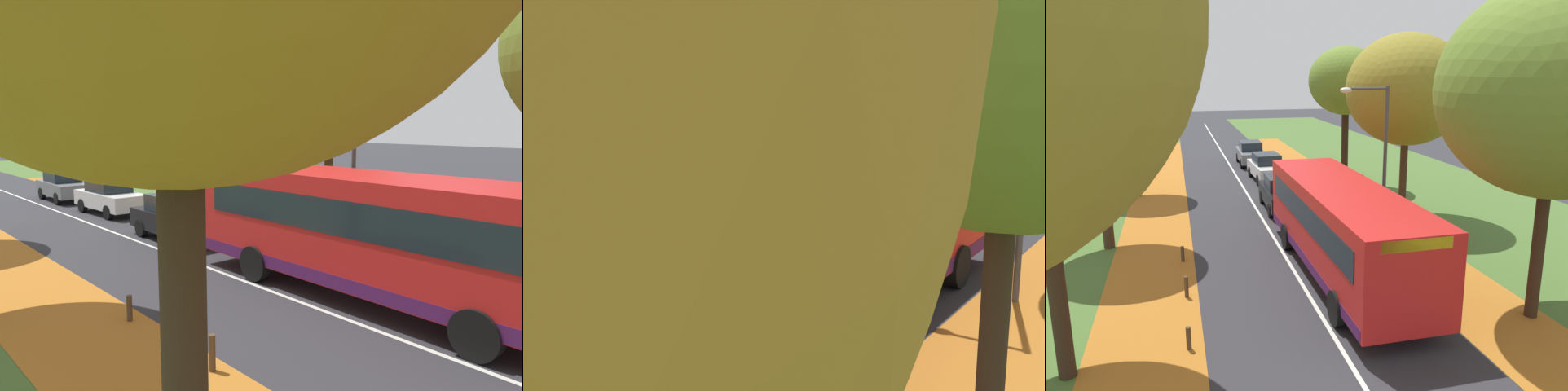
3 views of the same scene
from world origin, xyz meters
TOP-DOWN VIEW (x-y plane):
  - grass_verge_left at (-9.20, 20.00)m, footprint 12.00×90.00m
  - leaf_litter_left at (-4.60, 14.00)m, footprint 2.80×60.00m
  - grass_verge_right at (9.20, 20.00)m, footprint 12.00×90.00m
  - leaf_litter_right at (4.60, 14.00)m, footprint 2.80×60.00m
  - road_centre_line at (0.00, 20.00)m, footprint 0.12×80.00m
  - tree_left_mid at (-6.25, 15.04)m, footprint 5.01×5.01m
  - tree_left_far at (-5.68, 23.20)m, footprint 4.32×4.32m
  - tree_right_near at (5.56, 6.33)m, footprint 5.93×5.93m
  - tree_right_mid at (6.18, 16.02)m, footprint 5.31×5.31m
  - tree_right_far at (5.74, 22.87)m, footprint 4.16×4.16m
  - bollard_fourth at (-3.57, 6.93)m, footprint 0.12×0.12m
  - bollard_fifth at (-3.54, 9.89)m, footprint 0.12×0.12m
  - bollard_sixth at (-3.59, 12.86)m, footprint 0.12×0.12m
  - streetlamp_right at (3.67, 13.06)m, footprint 1.89×0.28m
  - bus at (1.45, 10.39)m, footprint 2.70×10.41m
  - car_black_lead at (1.22, 18.83)m, footprint 1.85×4.23m
  - car_white_following at (1.67, 25.45)m, footprint 1.91×4.26m
  - car_grey_third_in_line at (1.50, 31.00)m, footprint 1.85×4.23m

SIDE VIEW (x-z plane):
  - road_centre_line at x=0.00m, z-range 0.00..0.01m
  - grass_verge_left at x=-9.20m, z-range 0.00..0.01m
  - grass_verge_right at x=9.20m, z-range 0.00..0.01m
  - leaf_litter_left at x=-4.60m, z-range 0.01..0.01m
  - leaf_litter_right at x=4.60m, z-range 0.01..0.01m
  - bollard_sixth at x=-3.59m, z-range 0.00..0.57m
  - bollard_fourth at x=-3.57m, z-range 0.00..0.58m
  - bollard_fifth at x=-3.54m, z-range 0.00..0.66m
  - car_black_lead at x=1.22m, z-range 0.00..1.62m
  - car_white_following at x=1.67m, z-range 0.00..1.62m
  - car_grey_third_in_line at x=1.50m, z-range 0.00..1.62m
  - bus at x=1.45m, z-range 0.21..3.19m
  - streetlamp_right at x=3.67m, z-range 0.74..6.74m
  - tree_left_far at x=-5.68m, z-range 1.65..8.87m
  - tree_right_mid at x=6.18m, z-range 1.65..9.76m
  - tree_right_far at x=5.74m, z-range 2.00..9.83m
  - tree_right_near at x=5.56m, z-range 1.69..10.42m
  - tree_left_mid at x=-6.25m, z-range 2.00..10.55m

